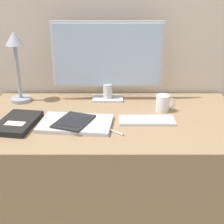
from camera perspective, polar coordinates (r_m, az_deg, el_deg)
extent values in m
cube|color=beige|center=(1.88, 0.08, 18.18)|extent=(3.60, 0.05, 2.40)
cube|color=#997A56|center=(1.76, 0.05, -11.64)|extent=(1.35, 0.75, 0.71)
cube|color=silver|center=(1.83, -0.70, 2.48)|extent=(0.18, 0.11, 0.01)
cylinder|color=silver|center=(1.81, -0.71, 3.87)|extent=(0.05, 0.05, 0.08)
cube|color=silver|center=(1.76, -0.74, 10.44)|extent=(0.62, 0.01, 0.37)
cube|color=#ADC6E5|center=(1.75, -0.74, 10.38)|extent=(0.60, 0.01, 0.34)
cube|color=silver|center=(1.55, 6.42, -1.55)|extent=(0.27, 0.11, 0.01)
cube|color=#B7B7BC|center=(1.54, 6.44, -1.35)|extent=(0.25, 0.09, 0.00)
cube|color=#BCBCC1|center=(1.51, -6.58, -2.25)|extent=(0.36, 0.26, 0.01)
cube|color=silver|center=(1.50, -6.60, -1.92)|extent=(0.36, 0.26, 0.01)
cube|color=black|center=(1.50, -6.98, -1.69)|extent=(0.21, 0.23, 0.01)
cube|color=black|center=(1.49, -6.99, -1.51)|extent=(0.16, 0.17, 0.00)
cylinder|color=#999EA8|center=(1.88, -16.22, 2.27)|extent=(0.12, 0.12, 0.02)
cylinder|color=#999EA8|center=(1.83, -16.76, 6.97)|extent=(0.02, 0.02, 0.30)
cone|color=#999EA8|center=(1.80, -17.44, 12.73)|extent=(0.10, 0.10, 0.07)
cube|color=black|center=(1.56, -16.82, -1.86)|extent=(0.20, 0.29, 0.03)
cube|color=silver|center=(1.52, -17.28, -1.99)|extent=(0.10, 0.06, 0.00)
cylinder|color=white|center=(1.67, 9.29, 1.59)|extent=(0.07, 0.07, 0.09)
torus|color=white|center=(1.68, 10.61, 1.58)|extent=(0.06, 0.01, 0.06)
cylinder|color=silver|center=(1.44, -0.20, -3.29)|extent=(0.12, 0.11, 0.01)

